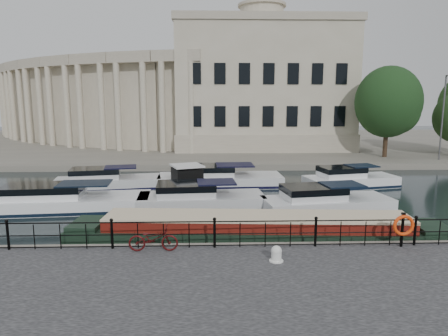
# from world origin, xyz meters

# --- Properties ---
(ground_plane) EXTENTS (160.00, 160.00, 0.00)m
(ground_plane) POSITION_xyz_m (0.00, 0.00, 0.00)
(ground_plane) COLOR black
(ground_plane) RESTS_ON ground
(far_bank) EXTENTS (120.00, 42.00, 0.55)m
(far_bank) POSITION_xyz_m (0.00, 39.00, 0.28)
(far_bank) COLOR #6B665B
(far_bank) RESTS_ON ground_plane
(railing) EXTENTS (24.14, 0.14, 1.22)m
(railing) POSITION_xyz_m (0.00, -2.25, 1.20)
(railing) COLOR black
(railing) RESTS_ON near_quay
(civic_building) EXTENTS (53.55, 31.84, 16.85)m
(civic_building) POSITION_xyz_m (-1.00, 34.71, 7.04)
(civic_building) COLOR #ADA38C
(civic_building) RESTS_ON far_bank
(bicycle) EXTENTS (1.90, 0.67, 0.99)m
(bicycle) POSITION_xyz_m (-2.35, -2.57, 1.05)
(bicycle) COLOR #410B0C
(bicycle) RESTS_ON near_quay
(mooring_bollard) EXTENTS (0.52, 0.52, 0.58)m
(mooring_bollard) POSITION_xyz_m (2.21, -3.70, 0.82)
(mooring_bollard) COLOR silver
(mooring_bollard) RESTS_ON near_quay
(life_ring_post) EXTENTS (0.85, 0.21, 1.39)m
(life_ring_post) POSITION_xyz_m (7.41, -2.46, 1.42)
(life_ring_post) COLOR black
(life_ring_post) RESTS_ON near_quay
(narrowboat) EXTENTS (17.11, 3.29, 1.62)m
(narrowboat) POSITION_xyz_m (1.93, -0.04, 0.37)
(narrowboat) COLOR black
(narrowboat) RESTS_ON ground_plane
(harbour_hut) EXTENTS (3.18, 2.93, 2.16)m
(harbour_hut) POSITION_xyz_m (-1.74, 8.57, 0.95)
(harbour_hut) COLOR #6B665B
(harbour_hut) RESTS_ON ground_plane
(cabin_cruisers) EXTENTS (27.17, 10.80, 1.99)m
(cabin_cruisers) POSITION_xyz_m (-0.82, 8.21, 0.37)
(cabin_cruisers) COLOR white
(cabin_cruisers) RESTS_ON ground_plane
(trees) EXTENTS (16.00, 8.41, 9.13)m
(trees) POSITION_xyz_m (22.68, 23.46, 5.50)
(trees) COLOR black
(trees) RESTS_ON far_bank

